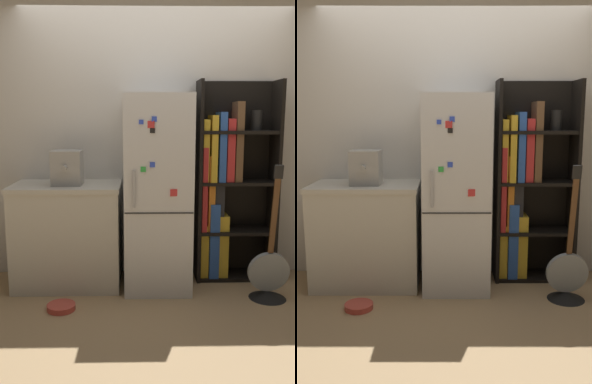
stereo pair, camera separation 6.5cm
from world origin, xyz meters
The scene contains 8 objects.
ground_plane centered at (0.00, 0.00, 0.00)m, with size 16.00×16.00×0.00m, color tan.
wall_back centered at (0.00, 0.47, 1.30)m, with size 8.00×0.05×2.60m.
refrigerator centered at (0.00, 0.12, 0.85)m, with size 0.57×0.69×1.71m.
bookshelf centered at (0.64, 0.31, 0.86)m, with size 0.73×0.34×1.84m.
kitchen_counter centered at (-0.81, 0.15, 0.47)m, with size 0.96×0.62×0.93m.
espresso_machine centered at (-0.79, 0.12, 1.08)m, with size 0.26×0.31×0.30m.
guitar centered at (0.93, -0.22, 0.17)m, with size 0.35×0.31×1.15m.
pet_bowl centered at (-0.79, -0.40, 0.03)m, with size 0.23×0.23×0.05m.
Camera 2 is at (-0.10, -3.61, 1.52)m, focal length 40.00 mm.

